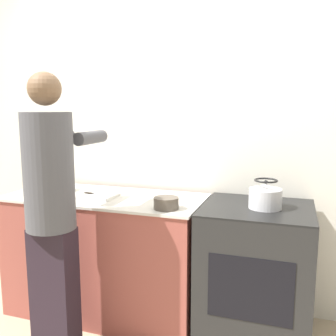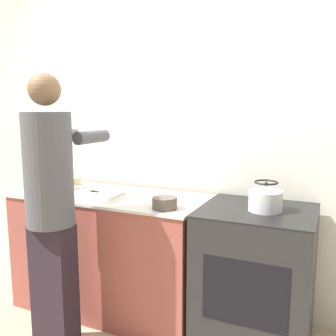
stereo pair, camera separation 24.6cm
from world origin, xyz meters
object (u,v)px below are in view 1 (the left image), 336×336
Objects in this scene: oven at (255,273)px; canister_jar at (50,180)px; kettle at (265,196)px; bowl_prep at (166,203)px; knife at (96,194)px; person at (52,207)px; cutting_board at (94,196)px.

oven is 4.80× the size of canister_jar.
kettle is 1.28× the size of bowl_prep.
knife is (-1.15, -0.06, 0.47)m from oven.
kettle reaches higher than bowl_prep.
knife is 0.43m from canister_jar.
person reaches higher than cutting_board.
knife is 1.35× the size of bowl_prep.
knife is at bearing -6.08° from canister_jar.
kettle is (1.21, 0.04, 0.08)m from cutting_board.
kettle is at bearing 24.91° from person.
cutting_board is at bearing 166.80° from bowl_prep.
cutting_board is at bearing -177.89° from kettle.
canister_jar reaches higher than knife.
person is at bearing -153.45° from oven.
oven is at bearing 3.13° from cutting_board.
oven is at bearing 20.22° from bowl_prep.
cutting_board is 0.02m from knife.
oven is 2.79× the size of cutting_board.
person is 0.52m from knife.
person is 0.52m from cutting_board.
kettle is (0.05, -0.02, 0.53)m from oven.
knife reaches higher than oven.
bowl_prep is at bearing -13.20° from cutting_board.
oven is at bearing 0.52° from canister_jar.
person is 8.42× the size of kettle.
kettle is 1.62m from canister_jar.
knife is 1.20m from kettle.
person is 1.32m from kettle.
cutting_board is (-1.16, -0.06, 0.46)m from oven.
bowl_prep is at bearing 31.87° from person.
knife is at bearing 166.18° from bowl_prep.
bowl_prep reaches higher than knife.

